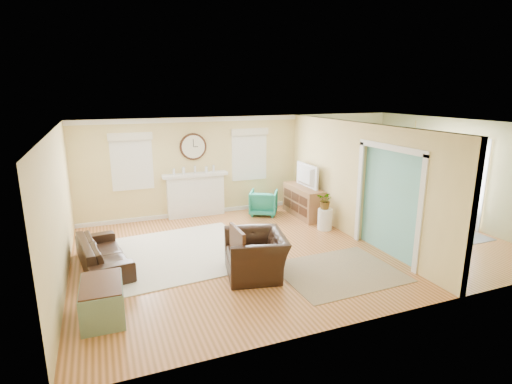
{
  "coord_description": "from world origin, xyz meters",
  "views": [
    {
      "loc": [
        -3.77,
        -7.22,
        3.25
      ],
      "look_at": [
        -0.8,
        0.3,
        1.2
      ],
      "focal_mm": 28.0,
      "sensor_mm": 36.0,
      "label": 1
    }
  ],
  "objects_px": {
    "credenza": "(303,201)",
    "sofa": "(103,253)",
    "dining_table": "(403,213)",
    "eames_chair": "(256,255)",
    "green_chair": "(264,202)"
  },
  "relations": [
    {
      "from": "credenza",
      "to": "dining_table",
      "type": "bearing_deg",
      "value": -40.18
    },
    {
      "from": "eames_chair",
      "to": "green_chair",
      "type": "height_order",
      "value": "eames_chair"
    },
    {
      "from": "sofa",
      "to": "credenza",
      "type": "height_order",
      "value": "credenza"
    },
    {
      "from": "credenza",
      "to": "sofa",
      "type": "bearing_deg",
      "value": -163.68
    },
    {
      "from": "dining_table",
      "to": "green_chair",
      "type": "bearing_deg",
      "value": 43.07
    },
    {
      "from": "credenza",
      "to": "dining_table",
      "type": "relative_size",
      "value": 0.79
    },
    {
      "from": "sofa",
      "to": "dining_table",
      "type": "distance_m",
      "value": 6.95
    },
    {
      "from": "sofa",
      "to": "eames_chair",
      "type": "height_order",
      "value": "eames_chair"
    },
    {
      "from": "sofa",
      "to": "dining_table",
      "type": "relative_size",
      "value": 1.01
    },
    {
      "from": "eames_chair",
      "to": "credenza",
      "type": "xyz_separation_m",
      "value": [
        2.47,
        2.81,
        0.02
      ]
    },
    {
      "from": "eames_chair",
      "to": "credenza",
      "type": "relative_size",
      "value": 0.78
    },
    {
      "from": "green_chair",
      "to": "credenza",
      "type": "relative_size",
      "value": 0.48
    },
    {
      "from": "green_chair",
      "to": "dining_table",
      "type": "bearing_deg",
      "value": 172.47
    },
    {
      "from": "credenza",
      "to": "dining_table",
      "type": "distance_m",
      "value": 2.5
    },
    {
      "from": "dining_table",
      "to": "eames_chair",
      "type": "bearing_deg",
      "value": 95.31
    }
  ]
}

